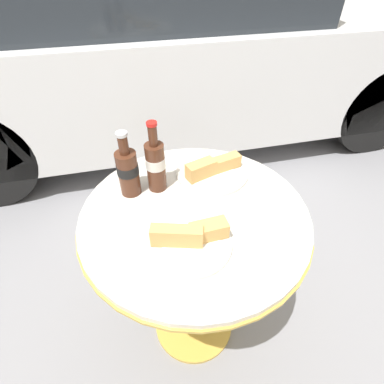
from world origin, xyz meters
name	(u,v)px	position (x,y,z in m)	size (l,w,h in m)	color
ground_plane	(194,323)	(0.00, 0.00, 0.00)	(30.00, 30.00, 0.00)	gray
bistro_table	(194,244)	(0.00, 0.00, 0.60)	(0.71, 0.71, 0.75)	gold
cola_bottle_left	(128,171)	(-0.18, 0.14, 0.84)	(0.07, 0.07, 0.22)	#4C2819
cola_bottle_right	(156,164)	(-0.09, 0.14, 0.85)	(0.06, 0.06, 0.24)	#4C2819
lunch_plate_near	(191,239)	(-0.04, -0.12, 0.77)	(0.22, 0.22, 0.07)	silver
lunch_plate_far	(212,170)	(0.10, 0.17, 0.77)	(0.25, 0.25, 0.07)	silver
parked_car	(171,47)	(0.28, 1.93, 0.68)	(4.55, 1.74, 1.42)	silver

